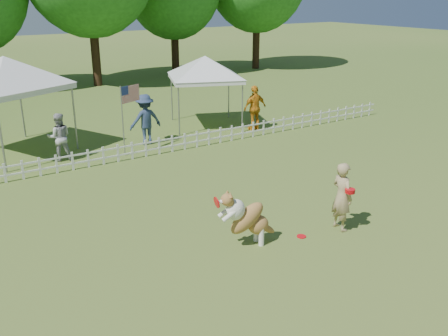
% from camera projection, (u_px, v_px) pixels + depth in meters
% --- Properties ---
extents(ground, '(120.00, 120.00, 0.00)m').
position_uv_depth(ground, '(282.00, 234.00, 11.59)').
color(ground, '#2E551A').
rests_on(ground, ground).
extents(picket_fence, '(22.00, 0.08, 0.60)m').
position_uv_depth(picket_fence, '(153.00, 147.00, 17.03)').
color(picket_fence, white).
rests_on(picket_fence, ground).
extents(handler, '(0.44, 0.63, 1.65)m').
position_uv_depth(handler, '(342.00, 197.00, 11.60)').
color(handler, tan).
rests_on(handler, ground).
extents(dog, '(1.36, 0.62, 1.35)m').
position_uv_depth(dog, '(248.00, 218.00, 10.86)').
color(dog, brown).
rests_on(dog, ground).
extents(frisbee_on_turf, '(0.25, 0.25, 0.02)m').
position_uv_depth(frisbee_on_turf, '(301.00, 236.00, 11.47)').
color(frisbee_on_turf, red).
rests_on(frisbee_on_turf, ground).
extents(canopy_tent_left, '(4.18, 4.18, 3.25)m').
position_uv_depth(canopy_tent_left, '(11.00, 107.00, 16.87)').
color(canopy_tent_left, silver).
rests_on(canopy_tent_left, ground).
extents(canopy_tent_right, '(3.52, 3.52, 2.82)m').
position_uv_depth(canopy_tent_right, '(205.00, 92.00, 20.43)').
color(canopy_tent_right, silver).
rests_on(canopy_tent_right, ground).
extents(flag_pole, '(0.88, 0.45, 2.40)m').
position_uv_depth(flag_pole, '(123.00, 121.00, 16.74)').
color(flag_pole, gray).
rests_on(flag_pole, ground).
extents(spectator_a, '(0.90, 0.77, 1.60)m').
position_uv_depth(spectator_a, '(59.00, 137.00, 16.40)').
color(spectator_a, '#A0A0A6').
rests_on(spectator_a, ground).
extents(spectator_b, '(1.20, 0.70, 1.85)m').
position_uv_depth(spectator_b, '(145.00, 120.00, 18.11)').
color(spectator_b, navy).
rests_on(spectator_b, ground).
extents(spectator_c, '(1.06, 0.46, 1.80)m').
position_uv_depth(spectator_c, '(255.00, 108.00, 20.02)').
color(spectator_c, orange).
rests_on(spectator_c, ground).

